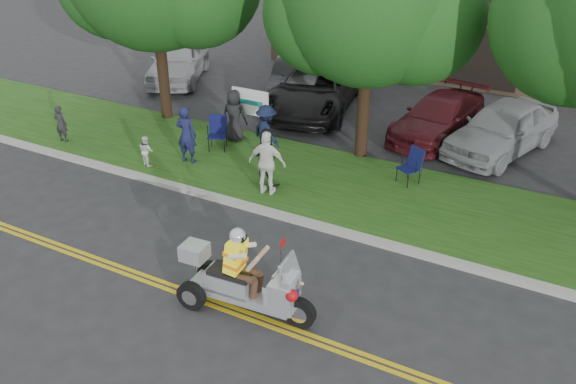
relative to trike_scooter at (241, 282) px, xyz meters
The scene contains 23 objects.
ground 1.37m from the trike_scooter, 161.88° to the left, with size 120.00×120.00×0.00m, color #28282B.
centerline_near 1.33m from the trike_scooter, 169.98° to the right, with size 60.00×0.10×0.01m, color gold.
centerline_far 1.31m from the trike_scooter, behind, with size 60.00×0.10×0.01m, color gold.
curb 3.66m from the trike_scooter, 108.57° to the left, with size 60.00×0.25×0.12m, color #A8A89E.
grass_verge 5.72m from the trike_scooter, 101.66° to the left, with size 60.00×4.00×0.10m, color #194312.
commercial_building 19.42m from the trike_scooter, 87.49° to the left, with size 18.00×8.20×4.00m.
tree_mid 8.53m from the trike_scooter, 94.49° to the left, with size 5.88×4.80×7.05m.
business_sign 8.09m from the trike_scooter, 120.14° to the left, with size 1.25×0.06×1.75m.
trike_scooter is the anchor object (origin of this frame).
lawn_chair_a 6.71m from the trike_scooter, 79.64° to the left, with size 0.71×0.71×0.97m.
lawn_chair_b 7.59m from the trike_scooter, 127.53° to the left, with size 0.71×0.72×1.01m.
spectator_adult_left 6.82m from the trike_scooter, 135.25° to the left, with size 0.61×0.40×1.67m, color #181B43.
spectator_adult_mid 5.13m from the trike_scooter, 114.79° to the left, with size 0.77×0.60×1.59m, color black.
spectator_adult_right 4.64m from the trike_scooter, 113.90° to the left, with size 1.00×0.42×1.70m, color white.
spectator_chair_a 6.74m from the trike_scooter, 116.06° to the left, with size 1.05×0.60×1.62m, color #141B38.
spectator_chair_b 8.12m from the trike_scooter, 123.69° to the left, with size 0.79×0.51×1.61m, color black.
child_left 10.06m from the trike_scooter, 155.46° to the left, with size 0.41×0.27×1.14m, color black.
child_right 7.03m from the trike_scooter, 144.64° to the left, with size 0.43×0.33×0.88m, color silver.
parked_car_far_left 14.95m from the trike_scooter, 131.90° to the left, with size 1.89×4.69×1.60m, color #A8AAB0.
parked_car_left 11.94m from the trike_scooter, 112.49° to the left, with size 1.63×4.67×1.54m, color #2A2A2C.
parked_car_mid 11.21m from the trike_scooter, 109.00° to the left, with size 2.60×5.65×1.57m, color black.
parked_car_right 10.33m from the trike_scooter, 85.28° to the left, with size 1.79×4.41×1.28m, color #4F1219.
parked_car_far_right 10.39m from the trike_scooter, 74.08° to the left, with size 1.81×4.50×1.53m, color #979A9E.
Camera 1 is at (6.39, -8.21, 7.60)m, focal length 38.00 mm.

